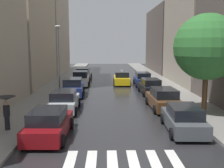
# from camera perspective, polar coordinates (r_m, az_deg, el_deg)

# --- Properties ---
(ground_plane) EXTENTS (28.00, 72.00, 0.04)m
(ground_plane) POSITION_cam_1_polar(r_m,az_deg,el_deg) (33.35, -0.16, -0.12)
(ground_plane) COLOR #242426
(sidewalk_left) EXTENTS (3.00, 72.00, 0.15)m
(sidewalk_left) POSITION_cam_1_polar(r_m,az_deg,el_deg) (33.83, -11.24, -0.00)
(sidewalk_left) COLOR gray
(sidewalk_left) RESTS_ON ground
(sidewalk_right) EXTENTS (3.00, 72.00, 0.15)m
(sidewalk_right) POSITION_cam_1_polar(r_m,az_deg,el_deg) (34.11, 10.82, 0.08)
(sidewalk_right) COLOR gray
(sidewalk_right) RESTS_ON ground
(crosswalk_stripes) EXTENTS (4.95, 2.20, 0.01)m
(crosswalk_stripes) POSITION_cam_1_polar(r_m,az_deg,el_deg) (11.93, 2.31, -16.00)
(crosswalk_stripes) COLOR silver
(crosswalk_stripes) RESTS_ON ground
(building_left_far) EXTENTS (6.00, 14.17, 17.60)m
(building_left_far) POSITION_cam_1_polar(r_m,az_deg,el_deg) (49.14, -13.83, 12.69)
(building_left_far) COLOR #B2A38C
(building_left_far) RESTS_ON ground
(building_right_far) EXTENTS (6.00, 16.67, 11.43)m
(building_right_far) POSITION_cam_1_polar(r_m,az_deg,el_deg) (50.80, 12.08, 9.11)
(building_right_far) COLOR #564C47
(building_right_far) RESTS_ON ground
(parked_car_left_nearest) EXTENTS (2.21, 4.46, 1.57)m
(parked_car_left_nearest) POSITION_cam_1_polar(r_m,az_deg,el_deg) (14.76, -13.31, -8.33)
(parked_car_left_nearest) COLOR maroon
(parked_car_left_nearest) RESTS_ON ground
(parked_car_left_second) EXTENTS (2.19, 4.59, 1.56)m
(parked_car_left_second) POSITION_cam_1_polar(r_m,az_deg,el_deg) (20.37, -10.16, -3.61)
(parked_car_left_second) COLOR #B2B7BF
(parked_car_left_second) RESTS_ON ground
(parked_car_left_third) EXTENTS (2.25, 4.43, 1.74)m
(parked_car_left_third) POSITION_cam_1_polar(r_m,az_deg,el_deg) (26.07, -8.34, -0.78)
(parked_car_left_third) COLOR navy
(parked_car_left_third) RESTS_ON ground
(parked_car_left_fourth) EXTENTS (2.15, 4.55, 1.78)m
(parked_car_left_fourth) POSITION_cam_1_polar(r_m,az_deg,el_deg) (32.59, -6.67, 1.12)
(parked_car_left_fourth) COLOR silver
(parked_car_left_fourth) RESTS_ON ground
(parked_car_left_fifth) EXTENTS (2.24, 4.55, 1.64)m
(parked_car_left_fifth) POSITION_cam_1_polar(r_m,az_deg,el_deg) (38.28, -6.11, 2.12)
(parked_car_left_fifth) COLOR #B2B7BF
(parked_car_left_fifth) RESTS_ON ground
(parked_car_right_nearest) EXTENTS (2.21, 4.46, 1.53)m
(parked_car_right_nearest) POSITION_cam_1_polar(r_m,az_deg,el_deg) (15.89, 15.04, -7.25)
(parked_car_right_nearest) COLOR #474C51
(parked_car_right_nearest) RESTS_ON ground
(parked_car_right_second) EXTENTS (2.23, 4.75, 1.63)m
(parked_car_right_second) POSITION_cam_1_polar(r_m,az_deg,el_deg) (20.97, 10.89, -3.20)
(parked_car_right_second) COLOR brown
(parked_car_right_second) RESTS_ON ground
(parked_car_right_third) EXTENTS (2.18, 4.43, 1.55)m
(parked_car_right_third) POSITION_cam_1_polar(r_m,az_deg,el_deg) (27.14, 8.22, -0.58)
(parked_car_right_third) COLOR black
(parked_car_right_third) RESTS_ON ground
(parked_car_right_fourth) EXTENTS (2.00, 4.36, 1.63)m
(parked_car_right_fourth) POSITION_cam_1_polar(r_m,az_deg,el_deg) (32.38, 6.55, 0.97)
(parked_car_right_fourth) COLOR navy
(parked_car_right_fourth) RESTS_ON ground
(taxi_midroad) EXTENTS (2.14, 4.63, 1.81)m
(taxi_midroad) POSITION_cam_1_polar(r_m,az_deg,el_deg) (33.27, 2.09, 1.21)
(taxi_midroad) COLOR yellow
(taxi_midroad) RESTS_ON ground
(pedestrian_foreground) EXTENTS (1.08, 1.08, 1.91)m
(pedestrian_foreground) POSITION_cam_1_polar(r_m,az_deg,el_deg) (16.12, -21.65, -4.20)
(pedestrian_foreground) COLOR black
(pedestrian_foreground) RESTS_ON sidewalk_left
(street_tree_right) EXTENTS (4.58, 4.58, 6.91)m
(street_tree_right) POSITION_cam_1_polar(r_m,az_deg,el_deg) (19.65, 19.61, 7.43)
(street_tree_right) COLOR #513823
(street_tree_right) RESTS_ON sidewalk_right
(lamp_post_left) EXTENTS (0.60, 0.28, 6.73)m
(lamp_post_left) POSITION_cam_1_polar(r_m,az_deg,el_deg) (28.21, -11.34, 6.44)
(lamp_post_left) COLOR #595B60
(lamp_post_left) RESTS_ON sidewalk_left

